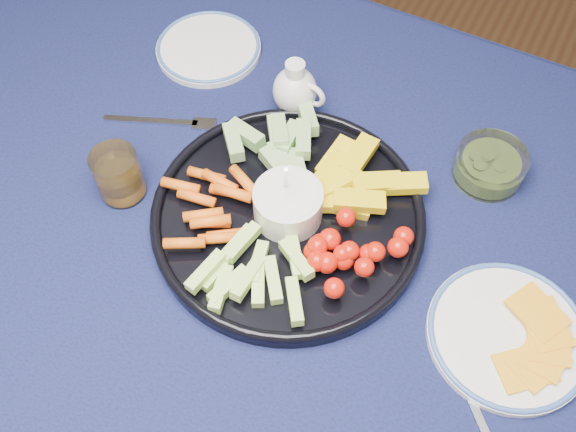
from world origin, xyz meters
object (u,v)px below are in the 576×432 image
at_px(pickle_bowl, 490,166).
at_px(side_plate_extra, 209,48).
at_px(crudite_platter, 287,211).
at_px(dining_table, 220,237).
at_px(creamer_pitcher, 295,90).
at_px(cheese_plate, 509,334).
at_px(juice_tumbler, 119,177).

distance_m(pickle_bowl, side_plate_extra, 0.52).
bearing_deg(crudite_platter, dining_table, -164.46).
bearing_deg(crudite_platter, creamer_pitcher, 114.16).
relative_size(dining_table, cheese_plate, 7.92).
relative_size(creamer_pitcher, juice_tumbler, 1.22).
bearing_deg(pickle_bowl, side_plate_extra, 176.14).
bearing_deg(crudite_platter, pickle_bowl, 42.54).
relative_size(dining_table, juice_tumbler, 20.46).
distance_m(creamer_pitcher, side_plate_extra, 0.21).
bearing_deg(creamer_pitcher, juice_tumbler, -119.84).
xyz_separation_m(creamer_pitcher, side_plate_extra, (-0.20, 0.05, -0.04)).
height_order(dining_table, juice_tumbler, juice_tumbler).
xyz_separation_m(crudite_platter, pickle_bowl, (0.23, 0.21, -0.00)).
bearing_deg(juice_tumbler, cheese_plate, 3.90).
bearing_deg(dining_table, juice_tumbler, -163.96).
distance_m(cheese_plate, side_plate_extra, 0.68).
bearing_deg(pickle_bowl, creamer_pitcher, -177.30).
height_order(dining_table, crudite_platter, crudite_platter).
bearing_deg(cheese_plate, pickle_bowl, 113.88).
height_order(dining_table, cheese_plate, cheese_plate).
xyz_separation_m(cheese_plate, juice_tumbler, (-0.58, -0.04, 0.02)).
bearing_deg(side_plate_extra, dining_table, -57.09).
distance_m(cheese_plate, juice_tumbler, 0.58).
distance_m(crudite_platter, side_plate_extra, 0.38).
bearing_deg(juice_tumbler, creamer_pitcher, 60.16).
xyz_separation_m(crudite_platter, cheese_plate, (0.34, -0.03, -0.01)).
xyz_separation_m(crudite_platter, juice_tumbler, (-0.24, -0.07, 0.01)).
distance_m(creamer_pitcher, juice_tumbler, 0.31).
xyz_separation_m(juice_tumbler, side_plate_extra, (-0.04, 0.32, -0.03)).
bearing_deg(cheese_plate, creamer_pitcher, 152.09).
distance_m(crudite_platter, juice_tumbler, 0.25).
height_order(crudite_platter, juice_tumbler, crudite_platter).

